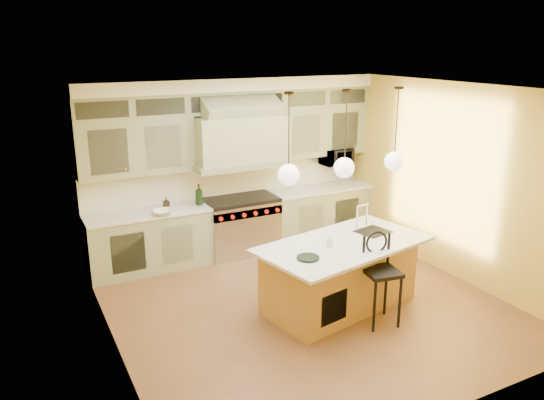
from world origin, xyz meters
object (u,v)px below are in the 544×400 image
kitchen_island (340,273)px  counter_stool (381,273)px  range (241,225)px  microwave (336,157)px

kitchen_island → counter_stool: bearing=-83.6°
range → microwave: size_ratio=2.21×
kitchen_island → microwave: (1.54, 2.46, 0.98)m
range → counter_stool: bearing=-78.6°
range → kitchen_island: 2.39m
counter_stool → microwave: 3.43m
kitchen_island → counter_stool: (0.19, -0.60, 0.20)m
range → microwave: 2.18m
range → kitchen_island: kitchen_island is taller
range → microwave: (1.95, 0.11, 0.96)m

